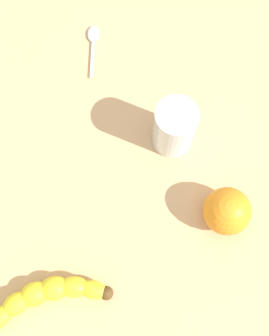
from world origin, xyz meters
The scene contains 5 objects.
wooden_tabletop centered at (0.00, 0.00, 1.50)cm, with size 120.00×120.00×3.00cm, color tan.
banana centered at (12.52, -16.50, 4.88)cm, with size 9.93×19.66×3.75cm.
smoothie_glass centered at (2.92, 15.83, 8.21)cm, with size 7.04×7.04×10.64cm.
orange_fruit centered at (18.85, 14.33, 6.87)cm, with size 7.75×7.75×7.75cm, color orange.
teaspoon centered at (-22.40, 16.39, 3.40)cm, with size 9.79×7.94×0.80cm.
Camera 1 is at (20.86, -5.46, 73.73)cm, focal length 45.43 mm.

